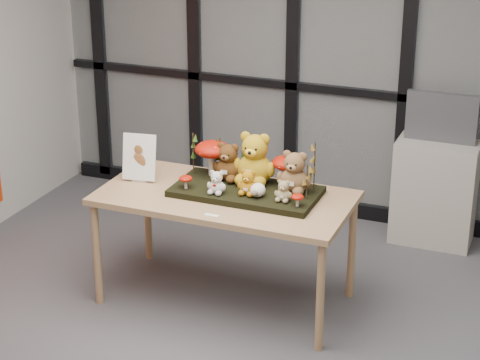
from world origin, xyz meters
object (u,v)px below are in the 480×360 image
at_px(mushroom_back_left, 212,157).
at_px(mushroom_back_right, 287,169).
at_px(diorama_tray, 246,191).
at_px(monitor, 442,117).
at_px(bear_brown_medium, 228,159).
at_px(bear_tan_back, 295,170).
at_px(bear_white_bow, 217,181).
at_px(bear_small_yellow, 248,181).
at_px(sign_holder, 139,159).
at_px(bear_pooh_yellow, 255,155).
at_px(mushroom_front_left, 186,181).
at_px(mushroom_front_right, 297,200).
at_px(display_table, 225,204).
at_px(plush_cream_hedgehog, 258,189).
at_px(bear_beige_small, 284,189).
at_px(cabinet, 435,192).

height_order(mushroom_back_left, mushroom_back_right, mushroom_back_left).
height_order(diorama_tray, monitor, monitor).
distance_m(bear_brown_medium, bear_tan_back, 0.47).
bearing_deg(bear_tan_back, bear_white_bow, -155.00).
bearing_deg(bear_tan_back, bear_small_yellow, -149.76).
bearing_deg(sign_holder, bear_pooh_yellow, 3.00).
bearing_deg(mushroom_front_left, bear_small_yellow, 8.08).
distance_m(mushroom_back_right, mushroom_front_right, 0.36).
distance_m(display_table, plush_cream_hedgehog, 0.28).
relative_size(bear_white_bow, sign_holder, 0.52).
xyz_separation_m(display_table, mushroom_front_right, (0.51, -0.08, 0.15)).
height_order(diorama_tray, bear_small_yellow, bear_small_yellow).
height_order(bear_beige_small, mushroom_back_right, mushroom_back_right).
distance_m(bear_brown_medium, mushroom_back_left, 0.13).
height_order(mushroom_front_left, monitor, monitor).
relative_size(bear_white_bow, bear_beige_small, 1.10).
bearing_deg(mushroom_front_left, mushroom_back_right, 27.24).
distance_m(bear_brown_medium, mushroom_back_right, 0.39).
bearing_deg(mushroom_back_right, display_table, -147.03).
bearing_deg(bear_small_yellow, mushroom_front_left, -171.77).
height_order(bear_pooh_yellow, bear_beige_small, bear_pooh_yellow).
xyz_separation_m(bear_tan_back, mushroom_back_left, (-0.60, 0.07, -0.02)).
bearing_deg(mushroom_front_left, mushroom_front_right, -0.60).
distance_m(plush_cream_hedgehog, mushroom_front_left, 0.48).
relative_size(diorama_tray, cabinet, 1.16).
bearing_deg(display_table, diorama_tray, 26.57).
bearing_deg(bear_pooh_yellow, cabinet, 51.95).
bearing_deg(bear_beige_small, diorama_tray, 161.32).
bearing_deg(monitor, diorama_tray, -125.61).
bearing_deg(bear_pooh_yellow, bear_small_yellow, -80.58).
distance_m(bear_brown_medium, monitor, 1.72).
height_order(mushroom_front_right, sign_holder, sign_holder).
bearing_deg(monitor, bear_pooh_yellow, -127.78).
distance_m(display_table, bear_small_yellow, 0.26).
xyz_separation_m(plush_cream_hedgehog, mushroom_back_right, (0.10, 0.25, 0.06)).
xyz_separation_m(bear_tan_back, sign_holder, (-1.04, -0.11, -0.04)).
bearing_deg(mushroom_back_left, bear_white_bow, -61.62).
bearing_deg(bear_beige_small, sign_holder, 176.94).
bearing_deg(bear_small_yellow, bear_brown_medium, 138.88).
height_order(display_table, bear_beige_small, bear_beige_small).
bearing_deg(mushroom_front_left, plush_cream_hedgehog, 5.27).
height_order(bear_beige_small, cabinet, bear_beige_small).
relative_size(bear_tan_back, mushroom_back_right, 1.39).
height_order(bear_tan_back, bear_beige_small, bear_tan_back).
xyz_separation_m(bear_white_bow, bear_beige_small, (0.43, 0.04, -0.01)).
xyz_separation_m(bear_pooh_yellow, mushroom_front_right, (0.38, -0.27, -0.14)).
xyz_separation_m(plush_cream_hedgehog, mushroom_front_left, (-0.47, -0.04, -0.00)).
bearing_deg(bear_white_bow, bear_beige_small, 5.52).
bearing_deg(bear_pooh_yellow, diorama_tray, -95.94).
bearing_deg(mushroom_back_left, cabinet, 43.58).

